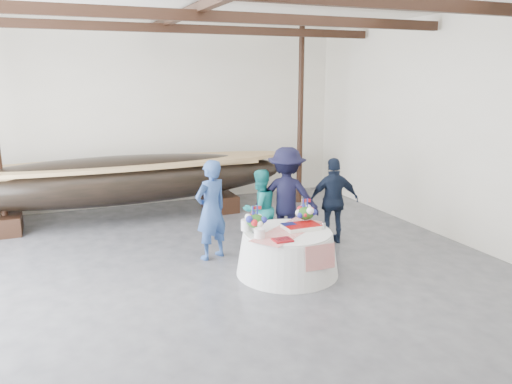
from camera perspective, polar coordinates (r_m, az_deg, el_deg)
name	(u,v)px	position (r m, az deg, el deg)	size (l,w,h in m)	color
floor	(234,291)	(7.98, -2.53, -11.26)	(10.00, 12.00, 0.01)	#3D3D42
wall_back	(153,117)	(13.10, -11.71, 8.41)	(10.00, 0.02, 4.50)	silver
wall_right	(489,134)	(10.16, 25.06, 6.06)	(0.02, 12.00, 4.50)	silver
pavilion_structure	(214,28)	(8.03, -4.87, 18.18)	(9.80, 11.76, 4.50)	black
longboat_display	(118,180)	(11.76, -15.46, 1.33)	(8.08, 1.62, 1.52)	black
banquet_table	(287,252)	(8.53, 3.61, -6.89)	(1.73, 1.73, 0.75)	silver
tabletop_items	(282,221)	(8.46, 3.01, -3.32)	(1.62, 1.37, 0.40)	#B71312
guest_woman_blue	(211,210)	(9.08, -5.16, -2.05)	(0.67, 0.44, 1.84)	#294885
guest_woman_teal	(260,209)	(9.68, 0.43, -1.91)	(0.75, 0.58, 1.54)	teal
guest_man_left	(287,197)	(9.74, 3.51, -0.57)	(1.27, 0.73, 1.96)	black
guest_man_right	(334,201)	(10.02, 8.87, -1.00)	(1.01, 0.42, 1.73)	black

